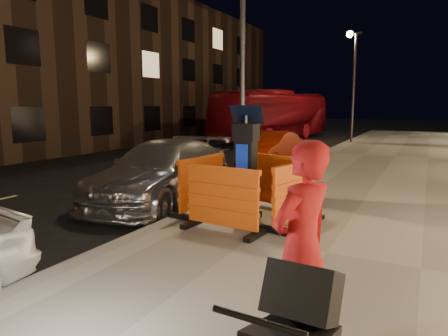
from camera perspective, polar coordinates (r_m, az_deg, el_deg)
The scene contains 14 objects.
ground_plane at distance 7.39m, azimuth -9.22°, elevation -9.10°, with size 120.00×120.00×0.00m, color black.
sidewalk at distance 6.16m, azimuth 14.41°, elevation -12.28°, with size 6.00×60.00×0.15m, color gray.
kerb at distance 7.36m, azimuth -9.24°, elevation -8.55°, with size 0.30×60.00×0.15m, color slate.
parking_kiosk at distance 7.48m, azimuth 3.10°, elevation 0.30°, with size 0.63×0.63×2.00m, color black.
barrier_front at distance 6.73m, azimuth -0.25°, elevation -4.52°, with size 1.43×0.59×1.12m, color #E65612.
barrier_back at distance 8.42m, azimuth 5.73°, elevation -1.80°, with size 1.43×0.59×1.12m, color #E65612.
barrier_kerbside at distance 7.99m, azimuth -3.16°, elevation -2.36°, with size 1.43×0.59×1.12m, color #E65612.
barrier_bldgside at distance 7.24m, azimuth 9.97°, elevation -3.69°, with size 1.43×0.59×1.12m, color #E65612.
car_silver at distance 9.76m, azimuth -8.67°, elevation -4.60°, with size 2.00×4.92×1.43m, color #B8B8BD.
car_red at distance 15.65m, azimuth 6.64°, elevation 0.59°, with size 1.32×3.79×1.25m, color #9D2105.
bus_doubledecker at distance 26.35m, azimuth 7.17°, elevation 4.01°, with size 2.65×11.34×3.16m, color maroon.
man at distance 3.57m, azimuth 11.02°, elevation -10.98°, with size 0.68×0.44×1.85m, color maroon.
street_lamp_mid at distance 9.53m, azimuth 2.64°, elevation 14.24°, with size 0.12×0.12×6.00m, color #3F3F44.
street_lamp_far at distance 23.97m, azimuth 18.02°, elevation 10.69°, with size 0.12×0.12×6.00m, color #3F3F44.
Camera 1 is at (4.21, -5.62, 2.29)m, focal length 32.00 mm.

